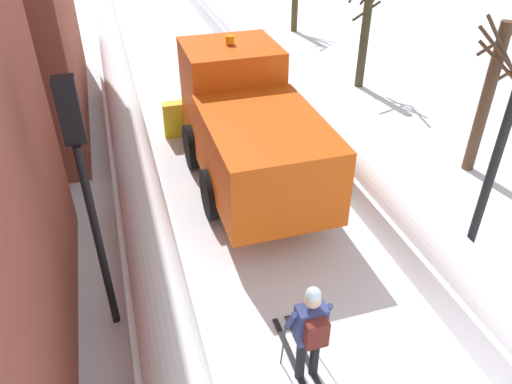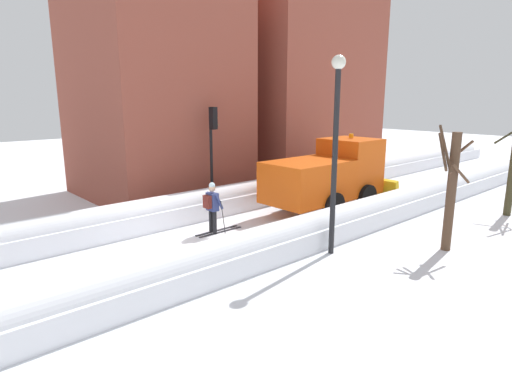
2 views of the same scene
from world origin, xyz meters
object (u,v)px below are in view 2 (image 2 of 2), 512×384
(skier, at_px, (212,205))
(street_lamp, at_px, (336,134))
(plow_truck, at_px, (329,175))
(traffic_light_pole, at_px, (213,138))
(bare_tree_near, at_px, (451,188))

(skier, distance_m, street_lamp, 4.98)
(plow_truck, height_order, street_lamp, street_lamp)
(skier, bearing_deg, plow_truck, 83.15)
(skier, bearing_deg, traffic_light_pole, 142.81)
(traffic_light_pole, bearing_deg, street_lamp, -4.15)
(traffic_light_pole, distance_m, bare_tree_near, 9.18)
(bare_tree_near, bearing_deg, skier, -144.11)
(skier, bearing_deg, street_lamp, 21.47)
(street_lamp, relative_size, bare_tree_near, 1.51)
(plow_truck, xyz_separation_m, street_lamp, (3.29, -3.95, 2.13))
(plow_truck, distance_m, traffic_light_pole, 5.04)
(plow_truck, distance_m, bare_tree_near, 5.59)
(street_lamp, xyz_separation_m, bare_tree_near, (2.18, 2.88, -1.66))
(traffic_light_pole, bearing_deg, bare_tree_near, 15.24)
(skier, xyz_separation_m, bare_tree_near, (6.12, 4.43, 0.95))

